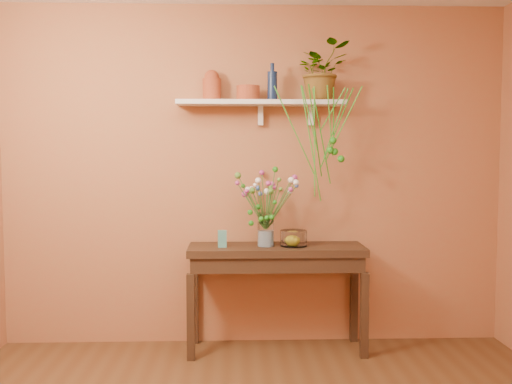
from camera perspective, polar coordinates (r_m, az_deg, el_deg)
room at (r=2.56m, az=1.21°, el=-0.16°), size 4.04×4.04×2.70m
sideboard at (r=4.41m, az=2.06°, el=-6.95°), size 1.35×0.43×0.82m
wall_shelf at (r=4.45m, az=0.64°, el=8.87°), size 1.30×0.24×0.19m
terracotta_jug at (r=4.49m, az=-4.46°, el=10.56°), size 0.17×0.17×0.24m
terracotta_pot at (r=4.42m, az=-0.79°, el=9.90°), size 0.23×0.23×0.11m
blue_bottle at (r=4.43m, az=1.64°, el=10.66°), size 0.09×0.09×0.28m
spider_plant at (r=4.49m, az=6.55°, el=11.96°), size 0.51×0.48×0.45m
plant_fronds at (r=4.31m, az=7.28°, el=5.13°), size 0.65×0.35×0.86m
glass_vase at (r=4.35m, az=0.99°, el=-4.04°), size 0.12×0.12×0.26m
bouquet at (r=4.33m, az=0.95°, el=-0.08°), size 0.49×0.47×0.48m
glass_bowl at (r=4.37m, az=3.80°, el=-4.72°), size 0.20×0.20×0.12m
lemon at (r=4.36m, az=3.71°, el=-4.85°), size 0.08×0.08×0.08m
carton at (r=4.32m, az=-3.41°, el=-4.71°), size 0.07×0.05×0.13m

